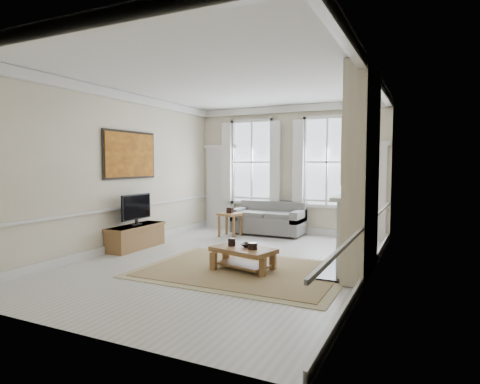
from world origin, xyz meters
The scene contains 23 objects.
floor centered at (0.00, 0.00, 0.00)m, with size 7.20×7.20×0.00m, color #B7B5AD.
ceiling centered at (0.00, 0.00, 3.40)m, with size 7.20×7.20×0.00m, color white.
back_wall centered at (0.00, 3.60, 1.70)m, with size 5.20×5.20×0.00m, color beige.
left_wall centered at (-2.60, 0.00, 1.70)m, with size 7.20×7.20×0.00m, color beige.
right_wall centered at (2.60, 0.00, 1.70)m, with size 7.20×7.20×0.00m, color beige.
window_left centered at (-1.05, 3.55, 1.90)m, with size 1.26×0.20×2.20m, color #B2BCC6, non-canonical shape.
window_right centered at (1.05, 3.55, 1.90)m, with size 1.26×0.20×2.20m, color #B2BCC6, non-canonical shape.
door_left centered at (-2.05, 3.56, 1.15)m, with size 0.90×0.08×2.30m, color silver.
door_right centered at (2.05, 3.56, 1.15)m, with size 0.90×0.08×2.30m, color silver.
painting centered at (-2.56, 0.30, 2.05)m, with size 0.05×1.66×1.06m, color #C38121.
chimney_breast centered at (2.43, 0.20, 1.70)m, with size 0.35×1.70×3.38m, color beige.
hearth centered at (2.00, 0.20, 0.03)m, with size 0.55×1.50×0.05m, color black.
fireplace centered at (2.20, 0.20, 0.73)m, with size 0.21×1.45×1.33m.
mirror centered at (2.21, 0.20, 2.05)m, with size 0.06×1.26×1.06m, color gold.
sofa centered at (-0.35, 3.11, 0.36)m, with size 1.83×0.89×0.86m.
side_table centered at (-1.14, 2.37, 0.49)m, with size 0.62×0.62×0.60m.
rug centered at (0.56, -0.47, 0.01)m, with size 3.50×2.60×0.02m, color olive.
coffee_table centered at (0.56, -0.47, 0.33)m, with size 1.20×0.88×0.41m.
ceramic_pot_a centered at (0.31, -0.42, 0.47)m, with size 0.13×0.13×0.13m, color black.
ceramic_pot_b centered at (0.76, -0.52, 0.46)m, with size 0.16×0.16×0.11m, color black.
bowl centered at (0.61, -0.37, 0.44)m, with size 0.26×0.26×0.06m, color black.
tv_stand centered at (-2.34, 0.18, 0.26)m, with size 0.46×1.45×0.52m, color brown.
tv centered at (-2.32, 0.18, 0.91)m, with size 0.08×0.90×0.68m.
Camera 1 is at (3.45, -6.68, 1.86)m, focal length 30.00 mm.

